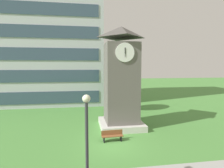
% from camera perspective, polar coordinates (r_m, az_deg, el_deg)
% --- Properties ---
extents(ground_plane, '(160.00, 160.00, 0.00)m').
position_cam_1_polar(ground_plane, '(15.68, 0.23, -17.96)').
color(ground_plane, '#4C893D').
extents(office_building, '(19.02, 11.45, 28.80)m').
position_cam_1_polar(office_building, '(35.85, -19.78, 18.25)').
color(office_building, '#B7BCC6').
rests_on(office_building, ground).
extents(clock_tower, '(4.29, 4.29, 10.13)m').
position_cam_1_polar(clock_tower, '(18.95, 2.80, 0.24)').
color(clock_tower, '#605B56').
rests_on(clock_tower, ground).
extents(park_bench, '(1.82, 0.57, 0.88)m').
position_cam_1_polar(park_bench, '(16.22, 0.09, -15.39)').
color(park_bench, brown).
rests_on(park_bench, ground).
extents(street_lamp, '(0.36, 0.36, 5.00)m').
position_cam_1_polar(street_lamp, '(8.63, -7.66, -15.29)').
color(street_lamp, '#333338').
rests_on(street_lamp, ground).
extents(tree_by_building, '(3.67, 3.67, 5.72)m').
position_cam_1_polar(tree_by_building, '(26.06, 3.36, 0.21)').
color(tree_by_building, '#513823').
rests_on(tree_by_building, ground).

